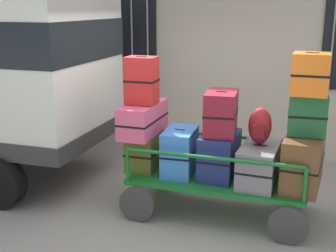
{
  "coord_description": "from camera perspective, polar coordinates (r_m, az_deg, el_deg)",
  "views": [
    {
      "loc": [
        1.43,
        -5.15,
        2.57
      ],
      "look_at": [
        -0.2,
        -0.04,
        1.1
      ],
      "focal_mm": 47.3,
      "sensor_mm": 36.0,
      "label": 1
    }
  ],
  "objects": [
    {
      "name": "suitcase_center_bottom",
      "position": [
        5.54,
        6.67,
        -3.73
      ],
      "size": [
        0.44,
        0.73,
        0.55
      ],
      "color": "navy",
      "rests_on": "luggage_cart"
    },
    {
      "name": "luggage_cart",
      "position": [
        5.64,
        6.48,
        -7.45
      ],
      "size": [
        2.24,
        1.1,
        0.5
      ],
      "color": "#146023",
      "rests_on": "ground"
    },
    {
      "name": "suitcase_midright_bottom",
      "position": [
        5.42,
        11.69,
        -4.82
      ],
      "size": [
        0.48,
        0.85,
        0.47
      ],
      "color": "slate",
      "rests_on": "luggage_cart"
    },
    {
      "name": "suitcase_right_middle",
      "position": [
        5.29,
        17.5,
        1.43
      ],
      "size": [
        0.44,
        0.37,
        0.48
      ],
      "color": "#194C28",
      "rests_on": "suitcase_right_bottom"
    },
    {
      "name": "suitcase_midleft_bottom",
      "position": [
        5.59,
        1.55,
        -3.32
      ],
      "size": [
        0.4,
        0.64,
        0.58
      ],
      "color": "#3372C6",
      "rests_on": "luggage_cart"
    },
    {
      "name": "suitcase_left_bottom",
      "position": [
        5.77,
        -3.16,
        -3.28
      ],
      "size": [
        0.38,
        0.52,
        0.47
      ],
      "color": "#4C5119",
      "rests_on": "luggage_cart"
    },
    {
      "name": "suitcase_center_middle",
      "position": [
        5.38,
        6.84,
        1.7
      ],
      "size": [
        0.41,
        0.61,
        0.53
      ],
      "color": "maroon",
      "rests_on": "suitcase_center_bottom"
    },
    {
      "name": "building_wall",
      "position": [
        7.84,
        7.48,
        14.67
      ],
      "size": [
        12.0,
        0.38,
        5.0
      ],
      "color": "#BCB29E",
      "rests_on": "ground"
    },
    {
      "name": "suitcase_left_top",
      "position": [
        5.51,
        -3.42,
        5.89
      ],
      "size": [
        0.38,
        0.29,
        0.59
      ],
      "color": "#B21E1E",
      "rests_on": "suitcase_left_middle"
    },
    {
      "name": "suitcase_right_bottom",
      "position": [
        5.41,
        17.02,
        -4.34
      ],
      "size": [
        0.5,
        0.89,
        0.63
      ],
      "color": "brown",
      "rests_on": "luggage_cart"
    },
    {
      "name": "suitcase_right_top",
      "position": [
        5.15,
        17.91,
        6.4
      ],
      "size": [
        0.42,
        0.4,
        0.47
      ],
      "color": "orange",
      "rests_on": "suitcase_right_middle"
    },
    {
      "name": "ground_plane",
      "position": [
        5.93,
        2.01,
        -10.35
      ],
      "size": [
        40.0,
        40.0,
        0.0
      ],
      "primitive_type": "plane",
      "color": "gray"
    },
    {
      "name": "cart_railing",
      "position": [
        5.48,
        6.62,
        -3.14
      ],
      "size": [
        2.11,
        0.96,
        0.42
      ],
      "color": "#146023",
      "rests_on": "luggage_cart"
    },
    {
      "name": "backpack",
      "position": [
        5.31,
        11.76,
        -0.03
      ],
      "size": [
        0.27,
        0.22,
        0.44
      ],
      "color": "maroon",
      "rests_on": "suitcase_midright_bottom"
    },
    {
      "name": "suitcase_left_middle",
      "position": [
        5.64,
        -3.23,
        0.94
      ],
      "size": [
        0.4,
        0.88,
        0.4
      ],
      "color": "#CC4C72",
      "rests_on": "suitcase_left_bottom"
    }
  ]
}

